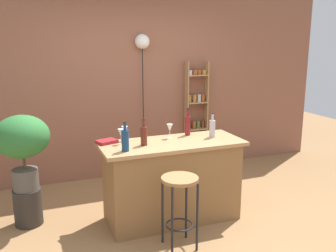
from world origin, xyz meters
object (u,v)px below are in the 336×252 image
(bottle_wine_red, at_px, (188,125))
(wine_glass_center, at_px, (125,130))
(cookbook, at_px, (107,142))
(wine_glass_right, at_px, (121,133))
(plant_stool, at_px, (28,207))
(wine_glass_left, at_px, (170,128))
(pendant_globe_light, at_px, (142,44))
(bottle_spirits_clear, at_px, (144,135))
(bar_stool, at_px, (180,195))
(bottle_vinegar, at_px, (125,140))
(spice_shelf, at_px, (196,116))
(bottle_sauce_amber, at_px, (212,128))
(potted_plant, at_px, (22,141))

(bottle_wine_red, bearing_deg, wine_glass_center, 177.97)
(cookbook, bearing_deg, wine_glass_right, -48.69)
(wine_glass_center, xyz_separation_m, cookbook, (-0.21, -0.03, -0.10))
(plant_stool, xyz_separation_m, wine_glass_left, (1.57, -0.29, 0.82))
(pendant_globe_light, bearing_deg, wine_glass_center, -115.77)
(bottle_spirits_clear, xyz_separation_m, wine_glass_right, (-0.21, 0.14, 0.01))
(wine_glass_left, relative_size, wine_glass_right, 1.00)
(bar_stool, xyz_separation_m, bottle_vinegar, (-0.41, 0.43, 0.48))
(wine_glass_center, relative_size, cookbook, 0.78)
(spice_shelf, xyz_separation_m, plant_stool, (-2.55, -1.06, -0.64))
(plant_stool, distance_m, bottle_wine_red, 2.01)
(spice_shelf, xyz_separation_m, bottle_vinegar, (-1.58, -1.66, 0.18))
(bottle_spirits_clear, height_order, wine_glass_left, bottle_spirits_clear)
(wine_glass_right, xyz_separation_m, cookbook, (-0.14, 0.08, -0.10))
(bar_stool, distance_m, bottle_sauce_amber, 1.02)
(bottle_wine_red, bearing_deg, bottle_vinegar, -156.73)
(bottle_wine_red, relative_size, bottle_vinegar, 1.06)
(plant_stool, bearing_deg, cookbook, -15.89)
(plant_stool, relative_size, bottle_sauce_amber, 1.44)
(plant_stool, height_order, cookbook, cookbook)
(bar_stool, bearing_deg, pendant_globe_light, 81.61)
(spice_shelf, relative_size, bottle_wine_red, 5.19)
(bottle_sauce_amber, bearing_deg, plant_stool, 168.16)
(wine_glass_center, bearing_deg, bottle_sauce_amber, -12.39)
(plant_stool, relative_size, bottle_spirits_clear, 1.43)
(potted_plant, distance_m, bottle_wine_red, 1.83)
(plant_stool, bearing_deg, bottle_sauce_amber, -11.84)
(wine_glass_left, distance_m, wine_glass_right, 0.57)
(bottle_vinegar, relative_size, pendant_globe_light, 0.15)
(bar_stool, distance_m, bottle_vinegar, 0.77)
(bottle_wine_red, bearing_deg, plant_stool, 172.46)
(bottle_vinegar, relative_size, bottle_spirits_clear, 1.07)
(plant_stool, bearing_deg, wine_glass_left, -10.66)
(bar_stool, bearing_deg, bottle_spirits_clear, 106.73)
(bottle_wine_red, xyz_separation_m, wine_glass_center, (-0.75, 0.03, -0.01))
(bottle_sauce_amber, xyz_separation_m, pendant_globe_light, (-0.35, 1.51, 0.93))
(bottle_spirits_clear, distance_m, wine_glass_left, 0.40)
(wine_glass_left, bearing_deg, bottle_vinegar, -152.72)
(bottle_spirits_clear, bearing_deg, spice_shelf, 48.62)
(bottle_sauce_amber, bearing_deg, wine_glass_center, 167.61)
(cookbook, xyz_separation_m, pendant_globe_light, (0.84, 1.33, 1.02))
(wine_glass_center, bearing_deg, bottle_spirits_clear, -60.94)
(potted_plant, distance_m, bottle_vinegar, 1.14)
(bottle_sauce_amber, bearing_deg, bottle_spirits_clear, -177.27)
(bar_stool, xyz_separation_m, wine_glass_left, (0.19, 0.74, 0.48))
(wine_glass_left, distance_m, wine_glass_center, 0.51)
(wine_glass_center, relative_size, pendant_globe_light, 0.08)
(bar_stool, height_order, wine_glass_right, wine_glass_right)
(pendant_globe_light, bearing_deg, wine_glass_left, -95.12)
(bottle_wine_red, distance_m, wine_glass_right, 0.82)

